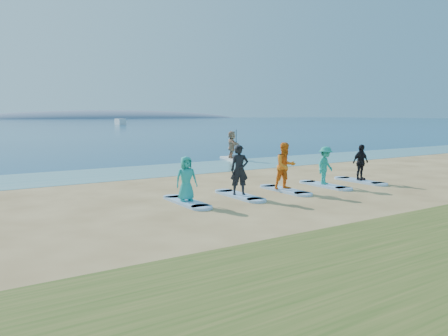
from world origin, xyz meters
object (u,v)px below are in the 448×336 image
student_2 (285,166)px  surfboard_3 (325,185)px  student_3 (325,165)px  surfboard_4 (360,181)px  student_4 (361,162)px  paddleboard (232,159)px  paddleboarder (232,145)px  boat_offshore_b (120,125)px  student_0 (186,179)px  surfboard_2 (285,190)px  student_1 (239,170)px  surfboard_0 (186,202)px  surfboard_1 (239,196)px

student_2 → surfboard_3: student_2 is taller
student_3 → surfboard_4: size_ratio=0.73×
student_4 → student_3: bearing=-179.9°
paddleboard → paddleboarder: paddleboarder is taller
surfboard_3 → student_3: size_ratio=1.38×
student_2 → surfboard_4: (4.38, 0.00, -0.96)m
boat_offshore_b → student_4: size_ratio=3.69×
paddleboard → student_0: (-9.17, -11.04, 0.79)m
paddleboard → student_0: size_ratio=1.97×
paddleboard → student_3: (-2.60, -11.04, 0.83)m
student_2 → student_0: bearing=-172.4°
boat_offshore_b → surfboard_2: bearing=-100.8°
paddleboarder → student_1: paddleboarder is taller
student_1 → student_2: 2.19m
surfboard_0 → student_3: student_3 is taller
paddleboarder → student_2: 12.03m
surfboard_0 → student_1: bearing=0.0°
surfboard_2 → surfboard_4: size_ratio=1.00×
student_1 → student_4: student_1 is taller
boat_offshore_b → surfboard_4: bearing=-98.6°
surfboard_4 → student_2: bearing=180.0°
surfboard_1 → surfboard_4: same height
boat_offshore_b → surfboard_2: boat_offshore_b is taller
paddleboard → student_1: student_1 is taller
surfboard_0 → surfboard_3: same height
student_1 → surfboard_1: bearing=0.0°
student_1 → student_4: size_ratio=1.14×
student_2 → surfboard_1: bearing=-172.4°
boat_offshore_b → surfboard_0: boat_offshore_b is taller
surfboard_3 → student_2: bearing=180.0°
paddleboard → student_1: bearing=-108.1°
surfboard_2 → surfboard_3: bearing=0.0°
boat_offshore_b → student_1: (-33.72, -109.65, 1.00)m
paddleboard → student_1: size_ratio=1.64×
student_1 → surfboard_0: bearing=-156.3°
student_2 → student_4: size_ratio=1.15×
boat_offshore_b → student_4: 112.97m
surfboard_2 → paddleboard: bearing=66.5°
boat_offshore_b → surfboard_1: boat_offshore_b is taller
paddleboarder → student_0: bearing=156.7°
surfboard_1 → student_3: (4.38, 0.00, 0.84)m
surfboard_3 → surfboard_1: bearing=180.0°
student_1 → student_2: bearing=23.7°
surfboard_0 → student_3: (6.57, 0.00, 0.84)m
surfboard_4 → surfboard_3: bearing=180.0°
student_1 → surfboard_4: 6.63m
surfboard_0 → student_0: (0.00, 0.00, 0.81)m
student_1 → surfboard_3: 4.48m
surfboard_1 → surfboard_4: size_ratio=1.00×
paddleboard → paddleboarder: 0.96m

